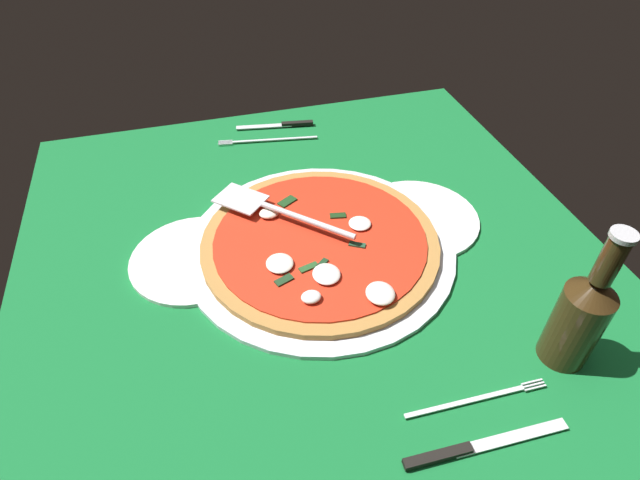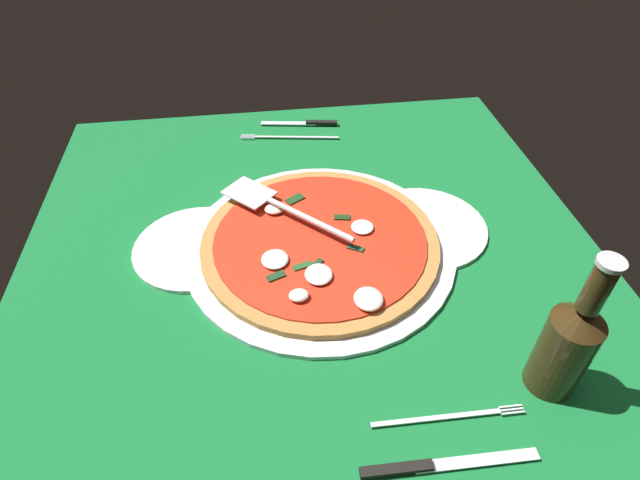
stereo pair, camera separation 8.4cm
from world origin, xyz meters
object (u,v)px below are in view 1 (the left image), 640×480
dinner_plate_left (417,219)px  dinner_plate_right (194,259)px  pizza_server (274,210)px  pizza (320,242)px  place_setting_near (275,134)px  place_setting_far (474,425)px  beer_bottle (580,316)px

dinner_plate_left → dinner_plate_right: 39.30cm
dinner_plate_left → pizza_server: bearing=-10.7°
pizza → place_setting_near: (-0.42, -38.48, -1.49)cm
dinner_plate_left → dinner_plate_right: (39.30, -0.28, 0.00)cm
dinner_plate_left → dinner_plate_right: same height
dinner_plate_right → place_setting_far: 48.64cm
pizza_server → place_setting_far: pizza_server is taller
dinner_plate_left → place_setting_far: 39.01cm
pizza → place_setting_near: size_ratio=1.66×
pizza → beer_bottle: (-25.85, 28.97, 6.53)cm
beer_bottle → place_setting_near: bearing=-69.3°
pizza_server → beer_bottle: size_ratio=0.94×
pizza_server → beer_bottle: beer_bottle is taller
place_setting_far → dinner_plate_right: bearing=129.7°
pizza_server → place_setting_near: pizza_server is taller
dinner_plate_right → place_setting_near: place_setting_near is taller
dinner_plate_left → beer_bottle: beer_bottle is taller
dinner_plate_left → place_setting_near: place_setting_near is taller
pizza_server → beer_bottle: 48.55cm
dinner_plate_left → pizza_server: pizza_server is taller
pizza → place_setting_far: 36.46cm
dinner_plate_left → dinner_plate_right: bearing=-0.4°
pizza → pizza_server: (6.00, -7.44, 2.34)cm
dinner_plate_right → pizza_server: size_ratio=0.97×
pizza → pizza_server: size_ratio=1.87×
dinner_plate_right → place_setting_far: bearing=128.3°
dinner_plate_right → pizza: bearing=171.6°
dinner_plate_right → beer_bottle: size_ratio=0.92×
place_setting_far → place_setting_near: bearing=98.5°
place_setting_far → beer_bottle: (-16.30, -6.19, 8.01)cm
beer_bottle → place_setting_far: bearing=20.8°
place_setting_near → place_setting_far: bearing=106.1°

